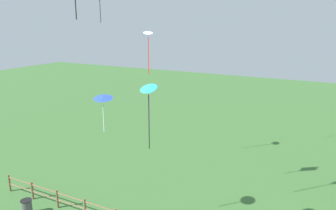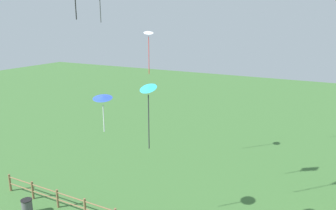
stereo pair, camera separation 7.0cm
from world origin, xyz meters
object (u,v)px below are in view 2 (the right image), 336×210
kite_blue_delta (103,99)px  kite_cyan_delta (148,93)px  kite_white_delta (149,37)px  trash_bin (27,207)px

kite_blue_delta → kite_cyan_delta: (2.82, -0.38, 0.62)m
kite_white_delta → kite_cyan_delta: bearing=-59.1°
kite_blue_delta → trash_bin: bearing=-167.3°
trash_bin → kite_white_delta: bearing=75.4°
kite_blue_delta → kite_white_delta: (-2.50, 8.51, 2.51)m
trash_bin → kite_white_delta: (2.50, 9.63, 9.24)m
kite_blue_delta → kite_white_delta: bearing=106.3°
kite_blue_delta → kite_cyan_delta: kite_cyan_delta is taller
trash_bin → kite_blue_delta: bearing=12.7°
trash_bin → kite_cyan_delta: 10.76m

